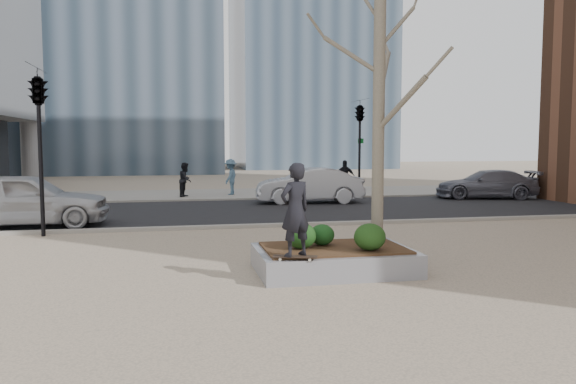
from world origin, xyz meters
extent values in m
plane|color=tan|center=(0.00, 0.00, 0.00)|extent=(120.00, 120.00, 0.00)
cube|color=black|center=(0.00, 10.00, 0.01)|extent=(60.00, 8.00, 0.02)
cube|color=gray|center=(0.00, 17.00, 0.01)|extent=(60.00, 6.00, 0.02)
cube|color=gray|center=(1.00, 0.00, 0.23)|extent=(3.00, 2.00, 0.45)
cube|color=#382314|center=(1.00, 0.00, 0.47)|extent=(2.70, 1.70, 0.04)
ellipsoid|color=#123611|center=(0.33, -0.05, 0.74)|extent=(0.59, 0.59, 0.50)
ellipsoid|color=#133E17|center=(0.82, 0.22, 0.70)|extent=(0.49, 0.49, 0.42)
ellipsoid|color=#173E13|center=(1.56, -0.48, 0.75)|extent=(0.60, 0.60, 0.51)
imported|color=black|center=(0.04, -0.88, 1.35)|extent=(0.71, 0.60, 1.64)
imported|color=#B8B9BD|center=(-6.38, 7.40, 0.84)|extent=(4.79, 1.93, 1.63)
imported|color=#A0A2A8|center=(3.50, 12.20, 0.75)|extent=(4.53, 1.92, 1.45)
imported|color=slate|center=(11.76, 12.43, 0.66)|extent=(4.73, 2.87, 1.28)
imported|color=black|center=(-1.48, 15.89, 0.82)|extent=(0.83, 0.93, 1.58)
imported|color=#45637C|center=(0.67, 16.51, 0.88)|extent=(1.03, 1.27, 1.72)
imported|color=black|center=(6.23, 15.94, 0.85)|extent=(1.04, 0.71, 1.64)
camera|label=1|loc=(-2.05, -10.39, 2.51)|focal=35.00mm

